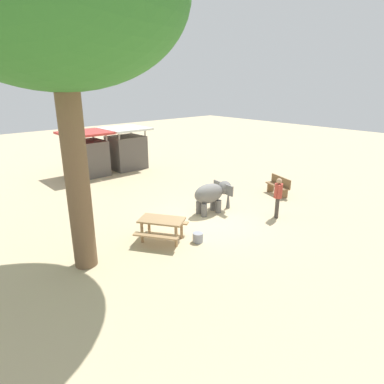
{
  "coord_description": "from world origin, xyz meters",
  "views": [
    {
      "loc": [
        -8.55,
        -8.55,
        5.2
      ],
      "look_at": [
        0.28,
        1.28,
        0.8
      ],
      "focal_mm": 31.23,
      "sensor_mm": 36.0,
      "label": 1
    }
  ],
  "objects_px": {
    "elephant": "(212,194)",
    "person_handler": "(278,195)",
    "market_stall_red": "(87,156)",
    "market_stall_white": "(126,150)",
    "feed_bucket": "(198,237)",
    "picnic_table_near": "(162,224)",
    "wooden_bench": "(279,185)"
  },
  "relations": [
    {
      "from": "feed_bucket",
      "to": "wooden_bench",
      "type": "bearing_deg",
      "value": 9.62
    },
    {
      "from": "market_stall_red",
      "to": "market_stall_white",
      "type": "height_order",
      "value": "same"
    },
    {
      "from": "person_handler",
      "to": "wooden_bench",
      "type": "xyz_separation_m",
      "value": [
        2.43,
        1.58,
        -0.48
      ]
    },
    {
      "from": "wooden_bench",
      "to": "market_stall_red",
      "type": "xyz_separation_m",
      "value": [
        -5.27,
        9.32,
        0.67
      ]
    },
    {
      "from": "wooden_bench",
      "to": "picnic_table_near",
      "type": "relative_size",
      "value": 0.7
    },
    {
      "from": "elephant",
      "to": "market_stall_white",
      "type": "distance_m",
      "value": 8.89
    },
    {
      "from": "person_handler",
      "to": "wooden_bench",
      "type": "height_order",
      "value": "person_handler"
    },
    {
      "from": "elephant",
      "to": "person_handler",
      "type": "relative_size",
      "value": 1.13
    },
    {
      "from": "picnic_table_near",
      "to": "market_stall_red",
      "type": "distance_m",
      "value": 9.66
    },
    {
      "from": "person_handler",
      "to": "market_stall_white",
      "type": "height_order",
      "value": "market_stall_white"
    },
    {
      "from": "elephant",
      "to": "market_stall_red",
      "type": "bearing_deg",
      "value": 106.33
    },
    {
      "from": "wooden_bench",
      "to": "feed_bucket",
      "type": "relative_size",
      "value": 4.04
    },
    {
      "from": "market_stall_red",
      "to": "market_stall_white",
      "type": "xyz_separation_m",
      "value": [
        2.6,
        0.0,
        0.0
      ]
    },
    {
      "from": "market_stall_red",
      "to": "market_stall_white",
      "type": "relative_size",
      "value": 1.0
    },
    {
      "from": "person_handler",
      "to": "market_stall_red",
      "type": "distance_m",
      "value": 11.26
    },
    {
      "from": "market_stall_red",
      "to": "market_stall_white",
      "type": "bearing_deg",
      "value": 0.0
    },
    {
      "from": "wooden_bench",
      "to": "picnic_table_near",
      "type": "height_order",
      "value": "wooden_bench"
    },
    {
      "from": "market_stall_red",
      "to": "feed_bucket",
      "type": "bearing_deg",
      "value": -95.44
    },
    {
      "from": "elephant",
      "to": "market_stall_red",
      "type": "distance_m",
      "value": 8.9
    },
    {
      "from": "market_stall_white",
      "to": "feed_bucket",
      "type": "bearing_deg",
      "value": -109.07
    },
    {
      "from": "elephant",
      "to": "market_stall_red",
      "type": "height_order",
      "value": "market_stall_red"
    },
    {
      "from": "picnic_table_near",
      "to": "market_stall_red",
      "type": "height_order",
      "value": "market_stall_red"
    },
    {
      "from": "wooden_bench",
      "to": "feed_bucket",
      "type": "height_order",
      "value": "wooden_bench"
    },
    {
      "from": "person_handler",
      "to": "market_stall_red",
      "type": "xyz_separation_m",
      "value": [
        -2.83,
        10.9,
        0.19
      ]
    },
    {
      "from": "market_stall_white",
      "to": "feed_bucket",
      "type": "distance_m",
      "value": 11.03
    },
    {
      "from": "person_handler",
      "to": "market_stall_white",
      "type": "xyz_separation_m",
      "value": [
        -0.23,
        10.9,
        0.19
      ]
    },
    {
      "from": "elephant",
      "to": "picnic_table_near",
      "type": "height_order",
      "value": "elephant"
    },
    {
      "from": "wooden_bench",
      "to": "market_stall_white",
      "type": "distance_m",
      "value": 9.72
    },
    {
      "from": "feed_bucket",
      "to": "person_handler",
      "type": "bearing_deg",
      "value": -7.71
    },
    {
      "from": "elephant",
      "to": "person_handler",
      "type": "xyz_separation_m",
      "value": [
        1.53,
        -2.11,
        0.14
      ]
    },
    {
      "from": "wooden_bench",
      "to": "market_stall_red",
      "type": "distance_m",
      "value": 10.73
    },
    {
      "from": "person_handler",
      "to": "market_stall_red",
      "type": "height_order",
      "value": "market_stall_red"
    }
  ]
}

